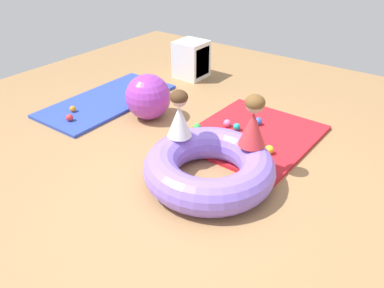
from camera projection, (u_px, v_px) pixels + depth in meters
name	position (u px, v px, depth m)	size (l,w,h in m)	color
ground_plane	(196.00, 180.00, 3.66)	(8.00, 8.00, 0.00)	#9E7549
gym_mat_far_right	(108.00, 100.00, 5.20)	(1.86, 0.89, 0.04)	#2D47B7
gym_mat_center_rear	(253.00, 135.00, 4.38)	(1.46, 1.28, 0.04)	red
inflatable_cushion	(209.00, 167.00, 3.55)	(1.23, 1.23, 0.33)	#8466E0
child_in_red	(253.00, 121.00, 3.47)	(0.35, 0.35, 0.50)	red
child_in_white	(179.00, 114.00, 3.62)	(0.28, 0.28, 0.48)	white
play_ball_teal	(237.00, 127.00, 4.41)	(0.09, 0.09, 0.09)	teal
play_ball_yellow	(269.00, 150.00, 3.97)	(0.09, 0.09, 0.09)	yellow
play_ball_green	(197.00, 128.00, 4.39)	(0.10, 0.10, 0.10)	green
play_ball_pink	(227.00, 123.00, 4.49)	(0.09, 0.09, 0.09)	pink
play_ball_orange	(73.00, 109.00, 4.84)	(0.08, 0.08, 0.08)	orange
play_ball_red	(70.00, 118.00, 4.62)	(0.09, 0.09, 0.09)	red
play_ball_blue	(258.00, 121.00, 4.53)	(0.09, 0.09, 0.09)	blue
play_ball_teal_second	(251.00, 129.00, 4.40)	(0.06, 0.06, 0.06)	teal
exercise_ball_large	(148.00, 97.00, 4.66)	(0.56, 0.56, 0.56)	purple
storage_cube	(192.00, 60.00, 5.88)	(0.44, 0.44, 0.56)	silver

